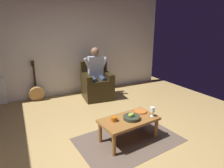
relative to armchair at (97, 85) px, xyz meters
name	(u,v)px	position (x,y,z in m)	size (l,w,h in m)	color
ground_plane	(114,147)	(0.61, 2.12, -0.35)	(6.77, 6.77, 0.00)	#A0824E
wall_back	(64,43)	(0.61, -0.73, 1.05)	(5.98, 0.06, 2.79)	silver
rug	(128,140)	(0.31, 2.06, -0.34)	(1.64, 1.10, 0.01)	brown
armchair	(97,85)	(0.00, 0.00, 0.00)	(0.78, 0.77, 0.95)	black
person_seated	(97,72)	(0.00, 0.02, 0.37)	(0.65, 0.58, 1.32)	#9DA1AC
coffee_table	(129,122)	(0.31, 2.06, -0.02)	(0.98, 0.59, 0.39)	brown
guitar	(37,92)	(1.45, -0.53, -0.13)	(0.37, 0.23, 1.02)	#AA7942
wine_glass_near	(152,110)	(-0.07, 2.16, 0.15)	(0.07, 0.07, 0.16)	silver
fruit_bowl	(132,117)	(0.29, 2.09, 0.07)	(0.27, 0.27, 0.11)	#2A3023
decorative_dish	(140,111)	(0.01, 1.94, 0.05)	(0.22, 0.22, 0.02)	#B56029
candle_jar	(114,119)	(0.56, 2.03, 0.08)	(0.10, 0.10, 0.07)	#A9530F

